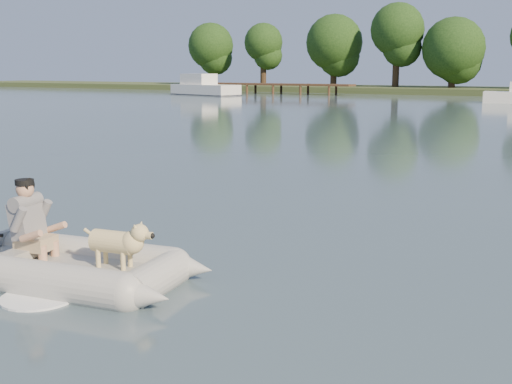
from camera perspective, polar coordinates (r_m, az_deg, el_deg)
The scene contains 6 objects.
water at distance 8.13m, azimuth -10.95°, elevation -7.33°, with size 160.00×160.00×0.00m, color #4E616A.
dock at distance 65.69m, azimuth 1.11°, elevation 9.18°, with size 18.00×2.00×1.04m, color #4C331E, non-canonical shape.
dinghy at distance 8.01m, azimuth -16.28°, elevation -3.83°, with size 4.29×2.93×1.28m, color #ABACA6, non-canonical shape.
man at distance 8.41m, azimuth -19.60°, elevation -2.13°, with size 0.66×0.57×0.99m, color slate, non-canonical shape.
dog at distance 7.73m, azimuth -12.54°, elevation -4.69°, with size 0.85×0.30×0.57m, color #CDBB76, non-canonical shape.
cabin_cruiser at distance 62.22m, azimuth -4.56°, elevation 9.51°, with size 7.72×2.76×2.39m, color white, non-canonical shape.
Camera 1 is at (5.04, -5.86, 2.52)m, focal length 45.00 mm.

